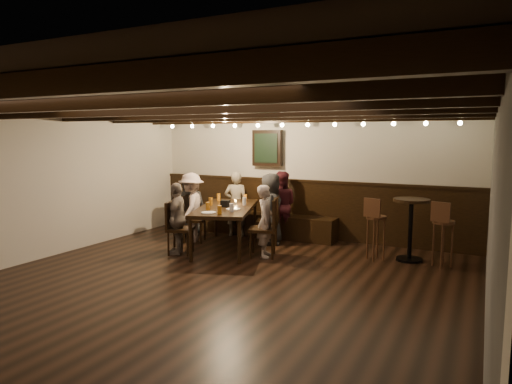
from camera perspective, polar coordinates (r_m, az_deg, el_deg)
The scene contains 27 objects.
room at distance 7.95m, azimuth 1.06°, elevation 0.39°, with size 7.00×7.00×7.00m.
dining_table at distance 8.06m, azimuth -3.77°, elevation -2.26°, with size 1.53×2.20×0.75m.
chair_left_near at distance 8.73m, azimuth -7.83°, elevation -4.42°, with size 0.51×0.51×0.88m.
chair_left_far at distance 7.88m, azimuth -9.53°, elevation -5.67°, with size 0.52×0.52×0.89m.
chair_right_near at distance 8.48m, azimuth 1.63°, elevation -4.67°, with size 0.52×0.52×0.89m.
chair_right_far at distance 7.60m, azimuth 0.97°, elevation -5.89°, with size 0.56×0.56×0.96m.
person_bench_left at distance 9.14m, azimuth -8.24°, elevation -1.61°, with size 0.62×0.40×1.26m, color #262628.
person_bench_centre at distance 9.09m, azimuth -2.51°, elevation -1.48°, with size 0.47×0.31×1.30m, color gray.
person_bench_right at distance 8.84m, azimuth 3.09°, elevation -1.66°, with size 0.64×0.50×1.32m, color #511B25.
person_left_near at distance 8.67m, azimuth -8.07°, elevation -1.91°, with size 0.85×0.49×1.31m, color #B6A09A.
person_left_far at distance 7.83m, azimuth -9.80°, elevation -3.25°, with size 0.71×0.30×1.22m, color slate.
person_right_near at distance 8.40m, azimuth 1.85°, elevation -2.11°, with size 0.64×0.42×1.32m, color #232426.
person_right_far at distance 7.53m, azimuth 1.20°, elevation -3.64°, with size 0.44×0.29×1.20m, color #AC9C91.
pint_a at distance 8.78m, azimuth -4.70°, elevation -0.64°, with size 0.07×0.07×0.14m, color #BF7219.
pint_b at distance 8.64m, azimuth -1.33°, elevation -0.75°, with size 0.07×0.07×0.14m, color #BF7219.
pint_c at distance 8.20m, azimuth -5.70°, elevation -1.19°, with size 0.07×0.07×0.14m, color #BF7219.
pint_d at distance 8.19m, azimuth -1.45°, elevation -1.18°, with size 0.07×0.07×0.14m, color silver.
pint_e at distance 7.65m, azimuth -6.03°, elevation -1.79°, with size 0.07×0.07×0.14m, color #BF7219.
pint_f at distance 7.47m, azimuth -3.07°, elevation -1.97°, with size 0.07×0.07×0.14m, color silver.
pint_g at distance 7.26m, azimuth -4.59°, elevation -2.25°, with size 0.07×0.07×0.14m, color #BF7219.
plate_near at distance 7.41m, azimuth -5.94°, elevation -2.57°, with size 0.24×0.24×0.01m, color white.
plate_far at distance 7.73m, azimuth -2.88°, elevation -2.14°, with size 0.24×0.24×0.01m, color white.
condiment_caddy at distance 8.00m, azimuth -3.84°, elevation -1.46°, with size 0.15×0.10×0.12m, color black.
candle at distance 8.32m, azimuth -2.57°, elevation -1.36°, with size 0.05×0.05×0.05m, color beige.
high_top_table at distance 7.67m, azimuth 18.77°, elevation -3.35°, with size 0.57×0.57×1.00m.
bar_stool_left at distance 7.61m, azimuth 14.71°, elevation -5.44°, with size 0.34×0.36×1.02m.
bar_stool_right at distance 7.52m, azimuth 22.29°, elevation -5.89°, with size 0.34×0.36×1.02m.
Camera 1 is at (3.16, -4.89, 1.99)m, focal length 32.00 mm.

